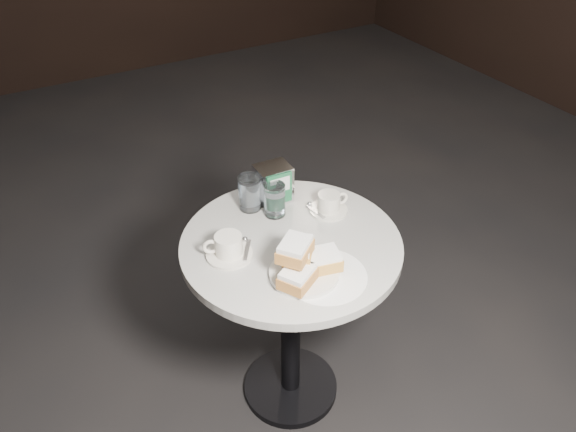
% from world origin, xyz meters
% --- Properties ---
extents(ground, '(7.00, 7.00, 0.00)m').
position_xyz_m(ground, '(0.00, 0.00, 0.00)').
color(ground, black).
rests_on(ground, ground).
extents(cafe_table, '(0.70, 0.70, 0.74)m').
position_xyz_m(cafe_table, '(0.00, 0.00, 0.55)').
color(cafe_table, black).
rests_on(cafe_table, ground).
extents(sugar_spill, '(0.25, 0.25, 0.00)m').
position_xyz_m(sugar_spill, '(0.01, -0.19, 0.75)').
color(sugar_spill, white).
rests_on(sugar_spill, cafe_table).
extents(beignet_plate, '(0.24, 0.24, 0.13)m').
position_xyz_m(beignet_plate, '(-0.05, -0.16, 0.79)').
color(beignet_plate, silver).
rests_on(beignet_plate, cafe_table).
extents(coffee_cup_left, '(0.18, 0.18, 0.07)m').
position_xyz_m(coffee_cup_left, '(-0.20, 0.03, 0.78)').
color(coffee_cup_left, silver).
rests_on(coffee_cup_left, cafe_table).
extents(coffee_cup_right, '(0.14, 0.14, 0.07)m').
position_xyz_m(coffee_cup_right, '(0.19, 0.08, 0.77)').
color(coffee_cup_right, silver).
rests_on(coffee_cup_right, cafe_table).
extents(water_glass_left, '(0.09, 0.09, 0.12)m').
position_xyz_m(water_glass_left, '(-0.03, 0.23, 0.80)').
color(water_glass_left, silver).
rests_on(water_glass_left, cafe_table).
extents(water_glass_right, '(0.09, 0.09, 0.11)m').
position_xyz_m(water_glass_right, '(0.02, 0.15, 0.80)').
color(water_glass_right, white).
rests_on(water_glass_right, cafe_table).
extents(napkin_dispenser, '(0.12, 0.10, 0.13)m').
position_xyz_m(napkin_dispenser, '(0.06, 0.23, 0.81)').
color(napkin_dispenser, silver).
rests_on(napkin_dispenser, cafe_table).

